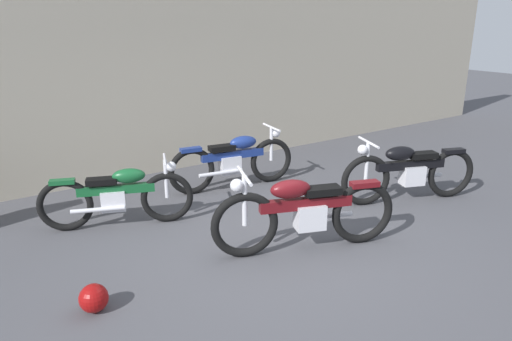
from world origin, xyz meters
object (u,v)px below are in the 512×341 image
object	(u,v)px
helmet	(94,298)
motorcycle_green	(118,196)
motorcycle_black	(409,171)
motorcycle_blue	(234,160)
motorcycle_maroon	(304,212)

from	to	relation	value
helmet	motorcycle_green	size ratio (longest dim) A/B	0.15
helmet	motorcycle_black	xyz separation A→B (m)	(4.70, 0.19, 0.33)
motorcycle_black	motorcycle_blue	xyz separation A→B (m)	(-1.83, 1.95, -0.01)
helmet	motorcycle_blue	xyz separation A→B (m)	(2.86, 2.14, 0.32)
motorcycle_green	motorcycle_maroon	bearing A→B (deg)	-28.59
motorcycle_blue	motorcycle_green	bearing A→B (deg)	-159.40
motorcycle_blue	helmet	bearing A→B (deg)	-134.15
helmet	motorcycle_green	bearing A→B (deg)	64.05
helmet	motorcycle_maroon	bearing A→B (deg)	-3.36
helmet	motorcycle_maroon	size ratio (longest dim) A/B	0.13
motorcycle_blue	motorcycle_black	bearing A→B (deg)	-37.64
motorcycle_blue	motorcycle_maroon	distance (m)	2.33
motorcycle_blue	motorcycle_maroon	size ratio (longest dim) A/B	0.98
motorcycle_green	helmet	bearing A→B (deg)	-94.70
motorcycle_maroon	motorcycle_black	bearing A→B (deg)	-151.67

